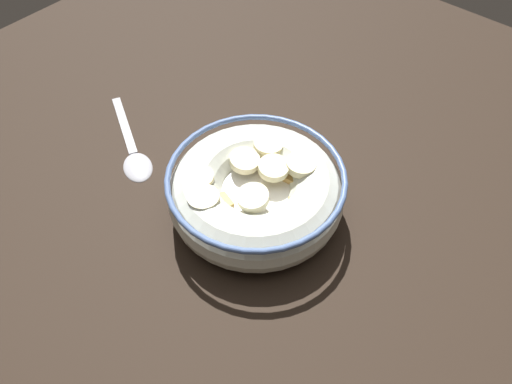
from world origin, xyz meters
The scene contains 3 objects.
ground_plane centered at (0.00, 0.00, -1.00)cm, with size 101.50×101.50×2.00cm, color black.
cereal_bowl centered at (-0.01, -0.02, 3.07)cm, with size 17.84×17.84×6.02cm.
spoon centered at (3.29, -15.64, 0.35)cm, with size 8.96×14.23×0.80cm.
Camera 1 is at (24.54, 21.12, 42.22)cm, focal length 35.42 mm.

